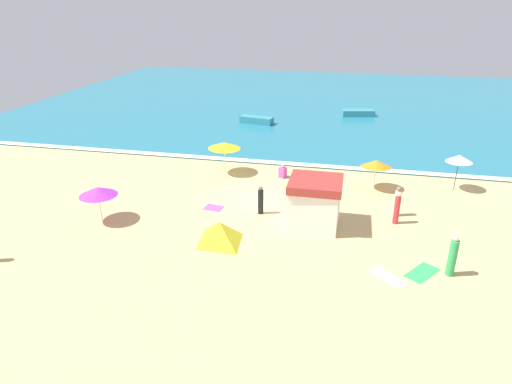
# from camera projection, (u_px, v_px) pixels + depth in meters

# --- Properties ---
(ground_plane) EXTENTS (60.00, 60.00, 0.00)m
(ground_plane) POSITION_uv_depth(u_px,v_px,m) (254.00, 199.00, 26.71)
(ground_plane) COLOR #D8B775
(ocean_water) EXTENTS (60.00, 44.00, 0.10)m
(ocean_water) POSITION_uv_depth(u_px,v_px,m) (307.00, 101.00, 51.79)
(ocean_water) COLOR teal
(ocean_water) RESTS_ON ground_plane
(wave_breaker_foam) EXTENTS (57.00, 0.70, 0.01)m
(wave_breaker_foam) POSITION_uv_depth(u_px,v_px,m) (273.00, 162.00, 32.32)
(wave_breaker_foam) COLOR white
(wave_breaker_foam) RESTS_ON ocean_water
(lifeguard_cabana) EXTENTS (2.67, 2.61, 2.56)m
(lifeguard_cabana) POSITION_uv_depth(u_px,v_px,m) (315.00, 202.00, 23.10)
(lifeguard_cabana) COLOR white
(lifeguard_cabana) RESTS_ON ground_plane
(beach_umbrella_0) EXTENTS (2.92, 2.92, 2.20)m
(beach_umbrella_0) POSITION_uv_depth(u_px,v_px,m) (224.00, 145.00, 29.84)
(beach_umbrella_0) COLOR silver
(beach_umbrella_0) RESTS_ON ground_plane
(beach_umbrella_1) EXTENTS (1.99, 1.99, 1.95)m
(beach_umbrella_1) POSITION_uv_depth(u_px,v_px,m) (98.00, 191.00, 23.42)
(beach_umbrella_1) COLOR silver
(beach_umbrella_1) RESTS_ON ground_plane
(beach_umbrella_3) EXTENTS (2.19, 2.19, 2.28)m
(beach_umbrella_3) POSITION_uv_depth(u_px,v_px,m) (459.00, 159.00, 27.16)
(beach_umbrella_3) COLOR #4C3823
(beach_umbrella_3) RESTS_ON ground_plane
(beach_umbrella_4) EXTENTS (2.22, 2.24, 1.94)m
(beach_umbrella_4) POSITION_uv_depth(u_px,v_px,m) (376.00, 164.00, 27.45)
(beach_umbrella_4) COLOR silver
(beach_umbrella_4) RESTS_ON ground_plane
(beach_tent) EXTENTS (2.90, 2.89, 1.08)m
(beach_tent) POSITION_uv_depth(u_px,v_px,m) (220.00, 232.00, 21.79)
(beach_tent) COLOR yellow
(beach_tent) RESTS_ON ground_plane
(beachgoer_1) EXTENTS (0.44, 0.44, 1.61)m
(beachgoer_1) POSITION_uv_depth(u_px,v_px,m) (261.00, 201.00, 24.61)
(beachgoer_1) COLOR black
(beachgoer_1) RESTS_ON ground_plane
(beachgoer_2) EXTENTS (0.44, 0.44, 1.89)m
(beachgoer_2) POSITION_uv_depth(u_px,v_px,m) (452.00, 257.00, 19.03)
(beachgoer_2) COLOR green
(beachgoer_2) RESTS_ON ground_plane
(beachgoer_3) EXTENTS (0.42, 0.42, 1.80)m
(beachgoer_3) POSITION_uv_depth(u_px,v_px,m) (397.00, 208.00, 23.47)
(beachgoer_3) COLOR red
(beachgoer_3) RESTS_ON ground_plane
(beachgoer_4) EXTENTS (0.55, 0.55, 0.90)m
(beachgoer_4) POSITION_uv_depth(u_px,v_px,m) (283.00, 172.00, 29.74)
(beachgoer_4) COLOR #D84CA5
(beachgoer_4) RESTS_ON ground_plane
(beachgoer_5) EXTENTS (0.44, 0.44, 1.70)m
(beachgoer_5) POSITION_uv_depth(u_px,v_px,m) (397.00, 202.00, 24.34)
(beachgoer_5) COLOR white
(beachgoer_5) RESTS_ON ground_plane
(beach_towel_0) EXTENTS (1.14, 0.94, 0.01)m
(beach_towel_0) POSITION_uv_depth(u_px,v_px,m) (214.00, 208.00, 25.54)
(beach_towel_0) COLOR #D84CA5
(beach_towel_0) RESTS_ON ground_plane
(beach_towel_1) EXTENTS (1.70, 1.87, 0.01)m
(beach_towel_1) POSITION_uv_depth(u_px,v_px,m) (422.00, 273.00, 19.50)
(beach_towel_1) COLOR green
(beach_towel_1) RESTS_ON ground_plane
(beach_towel_2) EXTENTS (1.58, 1.57, 0.01)m
(beach_towel_2) POSITION_uv_depth(u_px,v_px,m) (387.00, 277.00, 19.20)
(beach_towel_2) COLOR white
(beach_towel_2) RESTS_ON ground_plane
(small_boat_0) EXTENTS (3.34, 1.86, 0.61)m
(small_boat_0) POSITION_uv_depth(u_px,v_px,m) (358.00, 113.00, 44.97)
(small_boat_0) COLOR teal
(small_boat_0) RESTS_ON ocean_water
(small_boat_1) EXTENTS (3.24, 1.58, 0.63)m
(small_boat_1) POSITION_uv_depth(u_px,v_px,m) (257.00, 120.00, 42.27)
(small_boat_1) COLOR teal
(small_boat_1) RESTS_ON ocean_water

